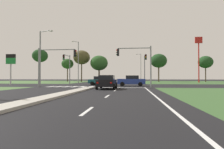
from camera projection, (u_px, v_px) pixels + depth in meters
name	position (u px, v px, depth m)	size (l,w,h in m)	color
ground_plane	(101.00, 85.00, 32.43)	(200.00, 200.00, 0.00)	black
grass_verge_far_left	(32.00, 82.00, 59.50)	(35.00, 35.00, 0.01)	#476B38
grass_verge_far_right	(206.00, 82.00, 54.08)	(35.00, 35.00, 0.01)	#385B2D
median_island_near	(57.00, 95.00, 13.55)	(1.20, 22.00, 0.14)	#ADA89E
median_island_far	(115.00, 82.00, 57.29)	(1.20, 36.00, 0.14)	gray
lane_dash_near	(87.00, 111.00, 7.57)	(0.14, 2.00, 0.01)	silver
lane_dash_second	(107.00, 96.00, 13.53)	(0.14, 2.00, 0.01)	silver
lane_dash_third	(115.00, 90.00, 19.50)	(0.14, 2.00, 0.01)	silver
lane_dash_fourth	(119.00, 87.00, 25.47)	(0.14, 2.00, 0.01)	silver
lane_dash_fifth	(122.00, 86.00, 31.43)	(0.14, 2.00, 0.01)	silver
edge_line_right	(155.00, 96.00, 13.81)	(0.14, 24.00, 0.01)	silver
stop_bar_near	(121.00, 88.00, 25.07)	(6.40, 0.50, 0.01)	silver
crosswalk_bar_near	(51.00, 87.00, 27.94)	(0.70, 2.80, 0.01)	silver
crosswalk_bar_second	(59.00, 87.00, 27.82)	(0.70, 2.80, 0.01)	silver
crosswalk_bar_third	(67.00, 87.00, 27.70)	(0.70, 2.80, 0.01)	silver
crosswalk_bar_fourth	(75.00, 87.00, 27.58)	(0.70, 2.80, 0.01)	silver
crosswalk_bar_fifth	(83.00, 87.00, 27.46)	(0.70, 2.80, 0.01)	silver
crosswalk_bar_sixth	(91.00, 87.00, 27.33)	(0.70, 2.80, 0.01)	silver
car_teal_near	(101.00, 81.00, 33.73)	(4.22, 2.09, 1.51)	#19565B
car_blue_second	(131.00, 81.00, 29.73)	(4.23, 2.00, 1.62)	navy
car_black_third	(107.00, 82.00, 22.32)	(2.09, 4.46, 1.57)	black
car_silver_fourth	(103.00, 80.00, 50.81)	(2.09, 4.45, 1.47)	#B7B7BC
traffic_signal_near_left	(53.00, 60.00, 26.52)	(5.44, 0.32, 5.37)	gray
traffic_signal_near_right	(138.00, 59.00, 25.30)	(4.59, 0.32, 5.41)	gray
traffic_signal_far_left	(68.00, 64.00, 38.54)	(0.32, 3.90, 5.89)	gray
traffic_signal_far_right	(145.00, 64.00, 36.88)	(0.32, 3.95, 5.74)	gray
street_lamp_second	(41.00, 55.00, 28.70)	(2.48, 1.14, 8.19)	gray
street_lamp_third	(78.00, 60.00, 48.96)	(1.37, 1.74, 10.37)	gray
street_lamp_fourth	(141.00, 66.00, 75.12)	(1.98, 0.91, 10.43)	gray
pedestrian_at_median	(110.00, 78.00, 44.21)	(0.34, 0.34, 1.82)	#335184
fastfood_pole_sign	(199.00, 49.00, 49.59)	(1.80, 0.40, 11.70)	red
fuel_price_totem	(11.00, 62.00, 35.39)	(1.80, 0.24, 5.58)	silver
treeline_near	(40.00, 56.00, 60.77)	(4.77, 4.77, 10.16)	#423323
treeline_second	(67.00, 64.00, 62.65)	(3.81, 3.81, 7.36)	#423323
treeline_third	(82.00, 57.00, 61.56)	(5.23, 5.23, 9.92)	#423323
treeline_fourth	(99.00, 63.00, 59.91)	(5.40, 5.40, 8.08)	#423323
treeline_fifth	(159.00, 61.00, 60.91)	(5.12, 5.12, 8.74)	#423323
treeline_sixth	(206.00, 62.00, 56.06)	(4.14, 4.14, 7.53)	#423323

